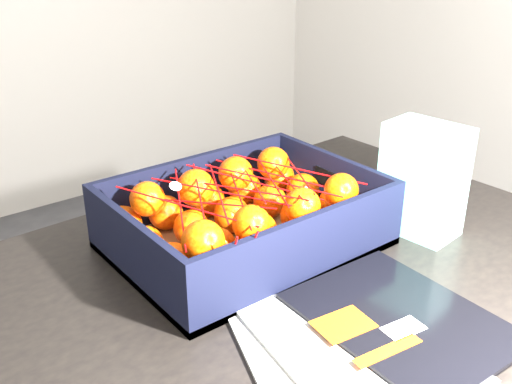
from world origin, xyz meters
TOP-DOWN VIEW (x-y plane):
  - table at (-0.15, -0.33)m, footprint 1.22×0.84m
  - magazine_stack at (-0.14, -0.52)m, footprint 0.38×0.34m
  - produce_crate at (-0.11, -0.22)m, footprint 0.42×0.32m
  - clementine_heap at (-0.11, -0.21)m, footprint 0.40×0.30m
  - mesh_net at (-0.11, -0.22)m, footprint 0.35×0.28m
  - retail_carton at (0.17, -0.36)m, footprint 0.10×0.14m

SIDE VIEW (x-z plane):
  - table at x=-0.15m, z-range 0.28..1.03m
  - magazine_stack at x=-0.14m, z-range 0.75..0.77m
  - produce_crate at x=-0.11m, z-range 0.73..0.84m
  - clementine_heap at x=-0.11m, z-range 0.75..0.86m
  - retail_carton at x=0.17m, z-range 0.75..0.95m
  - mesh_net at x=-0.11m, z-range 0.81..0.90m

